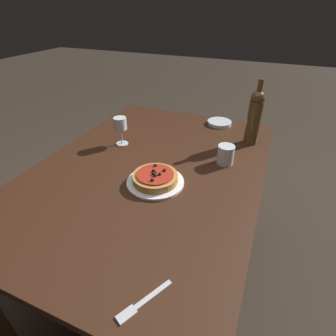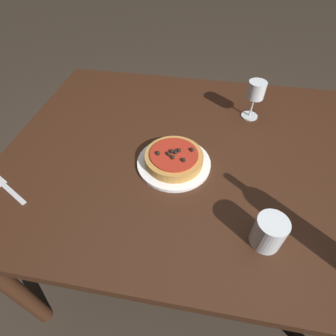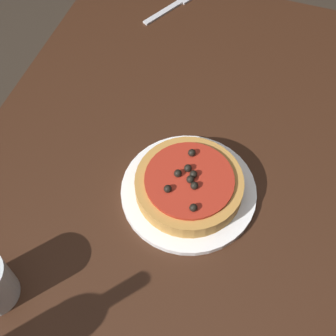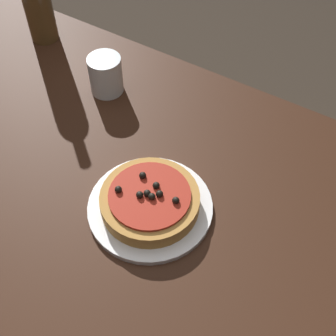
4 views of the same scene
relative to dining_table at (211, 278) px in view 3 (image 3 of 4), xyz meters
name	(u,v)px [view 3 (image 3 of 4)]	position (x,y,z in m)	size (l,w,h in m)	color
dining_table	(211,278)	(0.00, 0.00, 0.00)	(1.44, 1.02, 0.77)	#381E11
dinner_plate	(189,191)	(-0.11, -0.08, 0.09)	(0.25, 0.25, 0.01)	white
pizza	(189,184)	(-0.11, -0.08, 0.11)	(0.19, 0.19, 0.05)	#BC843D
fork	(174,5)	(-0.60, -0.27, 0.09)	(0.16, 0.10, 0.00)	silver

